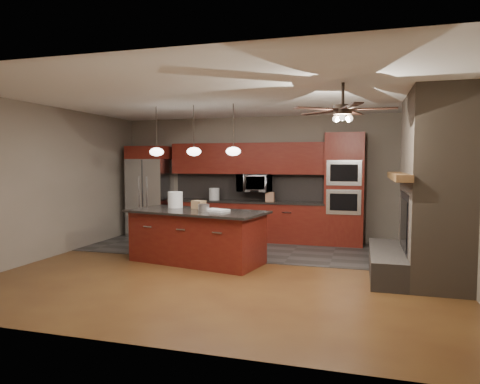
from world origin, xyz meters
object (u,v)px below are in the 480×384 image
(paint_tray, at_px, (216,210))
(cardboard_box, at_px, (199,205))
(white_bucket, at_px, (175,200))
(kitchen_island, at_px, (197,236))
(counter_box, at_px, (270,197))
(refrigerator, at_px, (150,191))
(counter_bucket, at_px, (214,194))
(paint_can, at_px, (204,208))
(microwave, at_px, (254,183))
(oven_tower, at_px, (344,189))

(paint_tray, distance_m, cardboard_box, 0.58)
(white_bucket, bearing_deg, kitchen_island, -29.41)
(paint_tray, relative_size, counter_box, 1.91)
(refrigerator, xyz_separation_m, white_bucket, (1.54, -1.92, -0.00))
(counter_bucket, distance_m, counter_box, 1.32)
(white_bucket, xyz_separation_m, paint_tray, (0.94, -0.37, -0.13))
(white_bucket, relative_size, paint_can, 1.53)
(microwave, height_order, cardboard_box, microwave)
(microwave, bearing_deg, paint_tray, -91.57)
(white_bucket, bearing_deg, microwave, 63.93)
(kitchen_island, bearing_deg, paint_can, -22.36)
(paint_tray, height_order, cardboard_box, cardboard_box)
(counter_box, bearing_deg, white_bucket, -129.50)
(kitchen_island, relative_size, counter_box, 12.59)
(kitchen_island, relative_size, counter_bucket, 9.52)
(white_bucket, distance_m, counter_box, 2.40)
(counter_bucket, bearing_deg, refrigerator, -177.11)
(paint_tray, bearing_deg, paint_can, -143.15)
(oven_tower, relative_size, counter_box, 11.52)
(white_bucket, xyz_separation_m, paint_can, (0.73, -0.43, -0.08))
(white_bucket, relative_size, counter_box, 1.44)
(refrigerator, relative_size, counter_box, 10.36)
(kitchen_island, xyz_separation_m, paint_can, (0.18, -0.12, 0.52))
(microwave, height_order, refrigerator, refrigerator)
(counter_bucket, bearing_deg, kitchen_island, -78.02)
(oven_tower, height_order, paint_tray, oven_tower)
(microwave, xyz_separation_m, cardboard_box, (-0.53, -2.08, -0.31))
(white_bucket, height_order, cardboard_box, white_bucket)
(refrigerator, distance_m, counter_bucket, 1.61)
(microwave, relative_size, cardboard_box, 3.18)
(microwave, distance_m, refrigerator, 2.56)
(oven_tower, bearing_deg, counter_bucket, 179.85)
(kitchen_island, xyz_separation_m, cardboard_box, (-0.08, 0.28, 0.53))
(kitchen_island, relative_size, white_bucket, 8.75)
(oven_tower, xyz_separation_m, paint_tray, (-2.04, -2.36, -0.25))
(microwave, height_order, paint_tray, microwave)
(oven_tower, height_order, kitchen_island, oven_tower)
(oven_tower, relative_size, counter_bucket, 8.71)
(kitchen_island, height_order, paint_tray, paint_tray)
(microwave, bearing_deg, paint_can, -96.34)
(microwave, distance_m, kitchen_island, 2.55)
(paint_can, distance_m, counter_bucket, 2.52)
(oven_tower, distance_m, cardboard_box, 3.23)
(paint_can, bearing_deg, counter_box, 74.61)
(paint_can, relative_size, counter_box, 0.94)
(microwave, xyz_separation_m, white_bucket, (-1.00, -2.05, -0.23))
(paint_tray, bearing_deg, counter_bucket, 130.78)
(oven_tower, distance_m, paint_tray, 3.13)
(oven_tower, distance_m, refrigerator, 4.53)
(cardboard_box, bearing_deg, paint_tray, -14.16)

